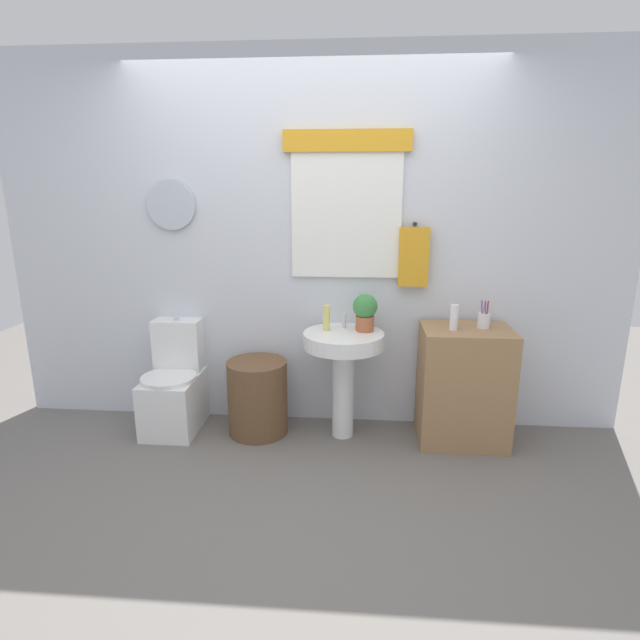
{
  "coord_description": "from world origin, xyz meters",
  "views": [
    {
      "loc": [
        0.33,
        -2.4,
        1.69
      ],
      "look_at": [
        0.08,
        0.8,
        0.85
      ],
      "focal_mm": 28.28,
      "sensor_mm": 36.0,
      "label": 1
    }
  ],
  "objects_px": {
    "laundry_hamper": "(258,397)",
    "potted_plant": "(365,311)",
    "toilet": "(175,388)",
    "pedestal_sink": "(343,357)",
    "wooden_cabinet": "(463,385)",
    "soap_bottle": "(326,318)",
    "toothbrush_cup": "(484,320)",
    "lotion_bottle": "(454,317)"
  },
  "relations": [
    {
      "from": "toilet",
      "to": "wooden_cabinet",
      "type": "distance_m",
      "value": 2.03
    },
    {
      "from": "laundry_hamper",
      "to": "potted_plant",
      "type": "height_order",
      "value": "potted_plant"
    },
    {
      "from": "pedestal_sink",
      "to": "laundry_hamper",
      "type": "bearing_deg",
      "value": 180.0
    },
    {
      "from": "soap_bottle",
      "to": "toothbrush_cup",
      "type": "height_order",
      "value": "toothbrush_cup"
    },
    {
      "from": "pedestal_sink",
      "to": "toothbrush_cup",
      "type": "xyz_separation_m",
      "value": [
        0.92,
        0.02,
        0.28
      ]
    },
    {
      "from": "potted_plant",
      "to": "lotion_bottle",
      "type": "relative_size",
      "value": 1.52
    },
    {
      "from": "toilet",
      "to": "potted_plant",
      "type": "height_order",
      "value": "potted_plant"
    },
    {
      "from": "toilet",
      "to": "potted_plant",
      "type": "distance_m",
      "value": 1.48
    },
    {
      "from": "pedestal_sink",
      "to": "wooden_cabinet",
      "type": "height_order",
      "value": "wooden_cabinet"
    },
    {
      "from": "soap_bottle",
      "to": "toothbrush_cup",
      "type": "xyz_separation_m",
      "value": [
        1.04,
        -0.03,
        0.02
      ]
    },
    {
      "from": "pedestal_sink",
      "to": "toothbrush_cup",
      "type": "relative_size",
      "value": 4.06
    },
    {
      "from": "toilet",
      "to": "laundry_hamper",
      "type": "xyz_separation_m",
      "value": [
        0.61,
        -0.04,
        -0.03
      ]
    },
    {
      "from": "wooden_cabinet",
      "to": "soap_bottle",
      "type": "distance_m",
      "value": 1.03
    },
    {
      "from": "toilet",
      "to": "pedestal_sink",
      "type": "distance_m",
      "value": 1.24
    },
    {
      "from": "toilet",
      "to": "pedestal_sink",
      "type": "height_order",
      "value": "toilet"
    },
    {
      "from": "potted_plant",
      "to": "toothbrush_cup",
      "type": "distance_m",
      "value": 0.78
    },
    {
      "from": "wooden_cabinet",
      "to": "soap_bottle",
      "type": "relative_size",
      "value": 4.61
    },
    {
      "from": "pedestal_sink",
      "to": "toothbrush_cup",
      "type": "height_order",
      "value": "toothbrush_cup"
    },
    {
      "from": "wooden_cabinet",
      "to": "laundry_hamper",
      "type": "bearing_deg",
      "value": 180.0
    },
    {
      "from": "toothbrush_cup",
      "to": "wooden_cabinet",
      "type": "bearing_deg",
      "value": -169.07
    },
    {
      "from": "pedestal_sink",
      "to": "potted_plant",
      "type": "height_order",
      "value": "potted_plant"
    },
    {
      "from": "laundry_hamper",
      "to": "lotion_bottle",
      "type": "height_order",
      "value": "lotion_bottle"
    },
    {
      "from": "soap_bottle",
      "to": "potted_plant",
      "type": "relative_size",
      "value": 0.68
    },
    {
      "from": "laundry_hamper",
      "to": "wooden_cabinet",
      "type": "xyz_separation_m",
      "value": [
        1.42,
        0.0,
        0.14
      ]
    },
    {
      "from": "toilet",
      "to": "toothbrush_cup",
      "type": "height_order",
      "value": "toothbrush_cup"
    },
    {
      "from": "toilet",
      "to": "lotion_bottle",
      "type": "height_order",
      "value": "lotion_bottle"
    },
    {
      "from": "toilet",
      "to": "pedestal_sink",
      "type": "xyz_separation_m",
      "value": [
        1.21,
        -0.04,
        0.28
      ]
    },
    {
      "from": "pedestal_sink",
      "to": "soap_bottle",
      "type": "relative_size",
      "value": 4.34
    },
    {
      "from": "toilet",
      "to": "laundry_hamper",
      "type": "relative_size",
      "value": 1.5
    },
    {
      "from": "toilet",
      "to": "soap_bottle",
      "type": "distance_m",
      "value": 1.22
    },
    {
      "from": "wooden_cabinet",
      "to": "soap_bottle",
      "type": "xyz_separation_m",
      "value": [
        -0.93,
        0.05,
        0.44
      ]
    },
    {
      "from": "potted_plant",
      "to": "lotion_bottle",
      "type": "xyz_separation_m",
      "value": [
        0.57,
        -0.1,
        -0.01
      ]
    },
    {
      "from": "soap_bottle",
      "to": "potted_plant",
      "type": "bearing_deg",
      "value": 2.2
    },
    {
      "from": "laundry_hamper",
      "to": "potted_plant",
      "type": "relative_size",
      "value": 2.08
    },
    {
      "from": "toilet",
      "to": "pedestal_sink",
      "type": "relative_size",
      "value": 1.05
    },
    {
      "from": "lotion_bottle",
      "to": "laundry_hamper",
      "type": "bearing_deg",
      "value": 178.26
    },
    {
      "from": "pedestal_sink",
      "to": "wooden_cabinet",
      "type": "xyz_separation_m",
      "value": [
        0.81,
        0.0,
        -0.18
      ]
    },
    {
      "from": "laundry_hamper",
      "to": "pedestal_sink",
      "type": "relative_size",
      "value": 0.7
    },
    {
      "from": "wooden_cabinet",
      "to": "lotion_bottle",
      "type": "bearing_deg",
      "value": -158.64
    },
    {
      "from": "toilet",
      "to": "soap_bottle",
      "type": "xyz_separation_m",
      "value": [
        1.09,
        0.01,
        0.54
      ]
    },
    {
      "from": "soap_bottle",
      "to": "toothbrush_cup",
      "type": "distance_m",
      "value": 1.04
    },
    {
      "from": "potted_plant",
      "to": "lotion_bottle",
      "type": "distance_m",
      "value": 0.58
    }
  ]
}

